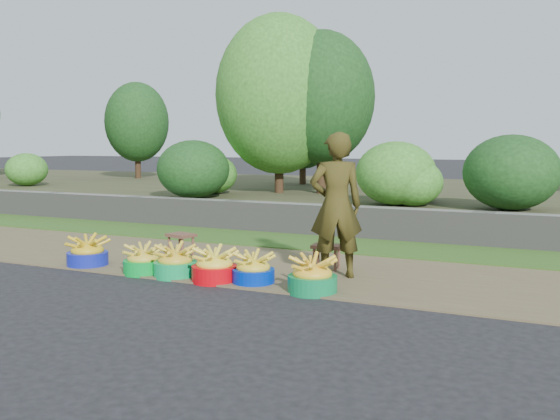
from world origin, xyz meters
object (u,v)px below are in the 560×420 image
at_px(basin_b, 143,261).
at_px(basin_f, 312,277).
at_px(basin_e, 253,270).
at_px(vendor_woman, 336,205).
at_px(basin_d, 215,267).
at_px(stool_left, 181,238).
at_px(basin_c, 175,263).
at_px(stool_right, 327,250).
at_px(basin_a, 87,253).

xyz_separation_m(basin_b, basin_f, (2.26, -0.01, 0.02)).
distance_m(basin_e, vendor_woman, 1.23).
xyz_separation_m(basin_d, stool_left, (-1.23, 1.10, 0.10)).
relative_size(basin_c, basin_f, 0.98).
distance_m(basin_f, stool_right, 1.21).
height_order(stool_left, stool_right, stool_left).
bearing_deg(basin_b, basin_f, -0.35).
distance_m(basin_e, stool_right, 1.17).
height_order(basin_c, basin_e, basin_c).
height_order(basin_e, basin_f, basin_f).
xyz_separation_m(basin_e, stool_left, (-1.69, 1.01, 0.12)).
bearing_deg(basin_f, basin_d, 179.28).
height_order(basin_b, basin_d, basin_d).
xyz_separation_m(basin_e, basin_f, (0.77, -0.11, 0.02)).
bearing_deg(basin_c, stool_right, 37.07).
distance_m(basin_c, stool_right, 1.88).
relative_size(basin_d, basin_f, 1.00).
bearing_deg(stool_left, basin_a, -126.01).
relative_size(basin_b, basin_f, 0.92).
height_order(basin_e, stool_right, basin_e).
distance_m(basin_d, vendor_woman, 1.59).
bearing_deg(stool_left, basin_f, -24.46).
xyz_separation_m(stool_left, stool_right, (2.17, 0.05, -0.01)).
relative_size(basin_b, vendor_woman, 0.28).
bearing_deg(basin_c, stool_left, 121.56).
height_order(basin_a, basin_c, basin_a).
distance_m(basin_e, stool_left, 1.97).
bearing_deg(basin_e, basin_b, -176.39).
height_order(basin_b, basin_e, basin_b).
distance_m(basin_a, basin_e, 2.44).
xyz_separation_m(basin_f, stool_right, (-0.30, 1.17, 0.09)).
distance_m(stool_left, vendor_woman, 2.53).
height_order(basin_b, stool_left, basin_b).
height_order(stool_left, vendor_woman, vendor_woman).
distance_m(basin_c, basin_f, 1.80).
bearing_deg(basin_d, basin_a, 177.99).
bearing_deg(basin_f, basin_c, 178.77).
xyz_separation_m(basin_a, vendor_woman, (3.18, 0.70, 0.70)).
bearing_deg(vendor_woman, basin_d, 3.20).
height_order(basin_d, basin_f, basin_f).
xyz_separation_m(basin_a, basin_d, (1.98, -0.07, 0.00)).
bearing_deg(basin_d, stool_left, 138.04).
height_order(basin_a, basin_d, basin_d).
xyz_separation_m(basin_d, vendor_woman, (1.20, 0.77, 0.70)).
bearing_deg(basin_b, stool_left, 100.50).
distance_m(stool_left, stool_right, 2.17).
relative_size(basin_a, vendor_woman, 0.31).
distance_m(basin_a, basin_d, 1.98).
distance_m(basin_b, basin_e, 1.49).
distance_m(basin_d, stool_left, 1.66).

